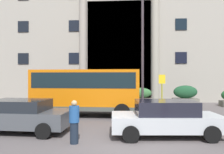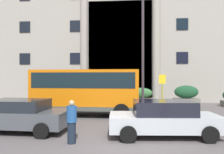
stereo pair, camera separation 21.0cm
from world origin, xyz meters
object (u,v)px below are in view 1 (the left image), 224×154
(orange_minibus, at_px, (87,88))
(lamppost_plaza_centre, at_px, (143,40))
(bus_stop_sign, at_px, (162,89))
(hedge_planter_east, at_px, (185,96))
(motorcycle_far_end, at_px, (16,113))
(parked_compact_extra, at_px, (20,115))
(hedge_planter_entrance_right, at_px, (140,97))
(parked_hatchback_near, at_px, (166,118))
(pedestrian_woman_with_bag, at_px, (74,122))

(orange_minibus, relative_size, lamppost_plaza_centre, 0.75)
(bus_stop_sign, height_order, hedge_planter_east, bus_stop_sign)
(orange_minibus, distance_m, motorcycle_far_end, 4.18)
(parked_compact_extra, distance_m, lamppost_plaza_centre, 9.71)
(hedge_planter_entrance_right, distance_m, parked_hatchback_near, 9.25)
(motorcycle_far_end, height_order, pedestrian_woman_with_bag, pedestrian_woman_with_bag)
(hedge_planter_east, bearing_deg, orange_minibus, -146.53)
(hedge_planter_east, relative_size, lamppost_plaza_centre, 0.23)
(parked_hatchback_near, xyz_separation_m, pedestrian_woman_with_bag, (-3.42, -1.23, 0.04))
(hedge_planter_east, bearing_deg, hedge_planter_entrance_right, 179.61)
(hedge_planter_east, relative_size, parked_hatchback_near, 0.45)
(bus_stop_sign, xyz_separation_m, lamppost_plaza_centre, (-1.24, 0.77, 3.38))
(motorcycle_far_end, height_order, lamppost_plaza_centre, lamppost_plaza_centre)
(hedge_planter_east, relative_size, parked_compact_extra, 0.45)
(hedge_planter_east, distance_m, parked_compact_extra, 12.89)
(parked_hatchback_near, height_order, motorcycle_far_end, parked_hatchback_near)
(hedge_planter_east, bearing_deg, motorcycle_far_end, -147.01)
(orange_minibus, height_order, hedge_planter_east, orange_minibus)
(hedge_planter_entrance_right, bearing_deg, parked_hatchback_near, -87.21)
(parked_hatchback_near, bearing_deg, pedestrian_woman_with_bag, -163.89)
(bus_stop_sign, bearing_deg, pedestrian_woman_with_bag, -119.90)
(hedge_planter_east, bearing_deg, lamppost_plaza_centre, -147.01)
(parked_hatchback_near, relative_size, motorcycle_far_end, 2.19)
(bus_stop_sign, distance_m, lamppost_plaza_centre, 3.69)
(hedge_planter_east, relative_size, motorcycle_far_end, 0.98)
(bus_stop_sign, bearing_deg, motorcycle_far_end, -155.48)
(hedge_planter_east, height_order, parked_compact_extra, hedge_planter_east)
(hedge_planter_east, xyz_separation_m, lamppost_plaza_centre, (-3.57, -2.32, 4.14))
(bus_stop_sign, xyz_separation_m, hedge_planter_east, (2.33, 3.09, -0.75))
(hedge_planter_east, bearing_deg, bus_stop_sign, -126.99)
(parked_hatchback_near, bearing_deg, orange_minibus, 127.96)
(motorcycle_far_end, xyz_separation_m, lamppost_plaza_centre, (6.95, 4.51, 4.49))
(orange_minibus, xyz_separation_m, hedge_planter_east, (7.12, 4.71, -0.85))
(hedge_planter_east, relative_size, hedge_planter_entrance_right, 1.04)
(hedge_planter_east, distance_m, pedestrian_woman_with_bag, 12.33)
(orange_minibus, height_order, parked_compact_extra, orange_minibus)
(parked_compact_extra, distance_m, motorcycle_far_end, 2.47)
(hedge_planter_entrance_right, relative_size, parked_hatchback_near, 0.43)
(lamppost_plaza_centre, bearing_deg, pedestrian_woman_with_bag, -110.16)
(parked_hatchback_near, bearing_deg, parked_compact_extra, 173.86)
(orange_minibus, distance_m, pedestrian_woman_with_bag, 5.83)
(parked_compact_extra, xyz_separation_m, motorcycle_far_end, (-1.24, 2.11, -0.26))
(bus_stop_sign, relative_size, pedestrian_woman_with_bag, 1.63)
(parked_hatchback_near, distance_m, lamppost_plaza_centre, 8.10)
(bus_stop_sign, distance_m, hedge_planter_east, 3.95)
(parked_hatchback_near, bearing_deg, hedge_planter_entrance_right, 89.20)
(pedestrian_woman_with_bag, bearing_deg, parked_hatchback_near, 163.99)
(parked_hatchback_near, xyz_separation_m, parked_compact_extra, (-6.15, 0.27, -0.01))
(hedge_planter_entrance_right, bearing_deg, pedestrian_woman_with_bag, -105.86)
(bus_stop_sign, height_order, parked_hatchback_near, bus_stop_sign)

